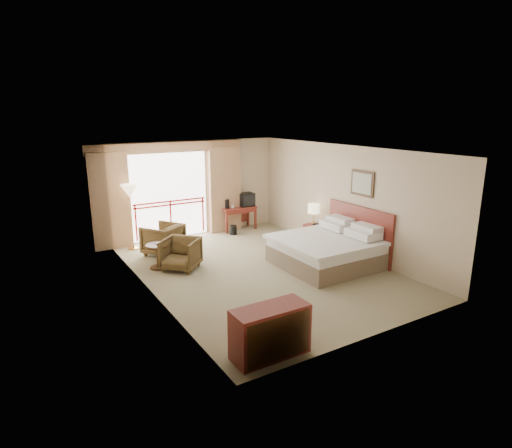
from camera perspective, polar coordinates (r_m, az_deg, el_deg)
floor at (r=9.81m, az=0.41°, el=-6.02°), size 7.00×7.00×0.00m
ceiling at (r=9.20m, az=0.44°, el=9.90°), size 7.00×7.00×0.00m
wall_back at (r=12.47m, az=-8.07°, el=4.78°), size 5.00×0.00×5.00m
wall_front at (r=6.80m, az=16.13°, el=-4.11°), size 5.00×0.00×5.00m
wall_left at (r=8.41m, az=-14.24°, el=-0.37°), size 0.00×7.00×7.00m
wall_right at (r=10.90m, az=11.70°, el=3.19°), size 0.00×7.00×7.00m
balcony_door at (r=12.19m, az=-11.47°, el=3.69°), size 2.40×0.00×2.40m
balcony_railing at (r=12.25m, az=-11.34°, el=1.89°), size 2.09×0.03×1.02m
curtain_left at (r=11.62m, az=-18.92°, el=2.89°), size 1.00×0.26×2.50m
curtain_right at (r=12.70m, az=-4.26°, el=4.61°), size 1.00×0.26×2.50m
valance at (r=11.92m, az=-11.63°, el=9.99°), size 4.40×0.22×0.28m
hvac_vent at (r=12.87m, az=-2.79°, el=9.71°), size 0.50×0.04×0.50m
bed at (r=10.06m, az=9.51°, el=-3.41°), size 2.13×2.06×0.97m
headboard at (r=10.62m, az=13.53°, el=-1.11°), size 0.06×2.10×1.30m
framed_art at (r=10.37m, az=13.97°, el=5.29°), size 0.04×0.72×0.60m
nightstand at (r=11.60m, az=7.73°, el=-1.40°), size 0.42×0.49×0.56m
table_lamp at (r=11.46m, az=7.69°, el=1.99°), size 0.30×0.30×0.53m
phone at (r=11.37m, az=8.06°, el=-0.10°), size 0.19×0.17×0.07m
desk at (r=12.93m, az=-2.56°, el=1.64°), size 1.07×0.52×0.70m
tv at (r=12.96m, az=-1.30°, el=3.28°), size 0.45×0.36×0.41m
coffee_maker at (r=12.67m, az=-3.86°, el=2.68°), size 0.14×0.14×0.28m
cup at (r=12.71m, az=-3.15°, el=2.34°), size 0.09×0.09×0.10m
wastebasket at (r=12.48m, az=-3.07°, el=-0.81°), size 0.23×0.23×0.26m
armchair_far at (r=11.05m, az=-12.19°, el=-3.94°), size 1.16×1.16×0.78m
armchair_near at (r=9.97m, az=-9.93°, el=-5.90°), size 1.10×1.10×0.72m
side_table at (r=9.99m, az=-13.00°, el=-3.67°), size 0.52×0.52×0.56m
book at (r=9.94m, az=-13.06°, el=-2.67°), size 0.21×0.24×0.02m
floor_lamp at (r=11.31m, az=-16.50°, el=3.89°), size 0.43×0.43×1.70m
dresser at (r=6.41m, az=1.94°, el=-14.16°), size 1.15×0.49×0.77m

